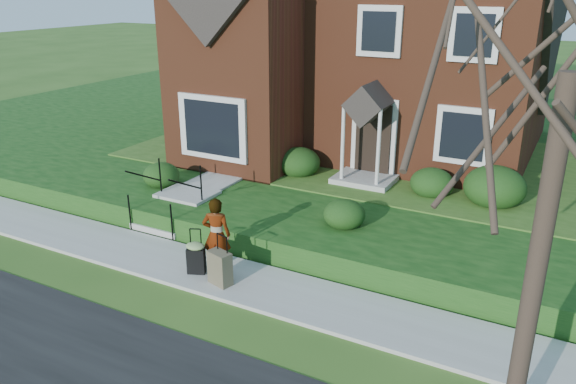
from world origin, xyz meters
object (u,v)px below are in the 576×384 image
Objects in this scene: front_steps at (177,206)px; suitcase_olive at (220,268)px; woman at (217,235)px; suitcase_black at (196,256)px.

front_steps is 3.56m from suitcase_olive.
front_steps is at bearing -55.67° from woman.
front_steps is 3.02m from woman.
front_steps is 1.25× the size of woman.
woman is 0.62m from suitcase_black.
suitcase_black is 0.71m from suitcase_olive.
suitcase_olive is at bearing -34.24° from suitcase_black.
woman is 1.64× the size of suitcase_black.
woman reaches higher than suitcase_black.
suitcase_olive is at bearing 108.95° from woman.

